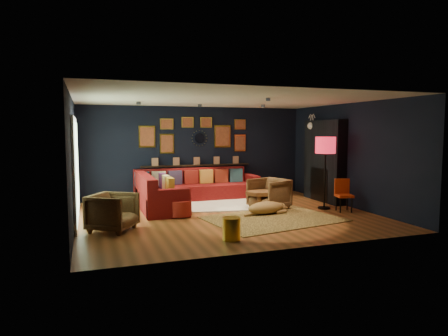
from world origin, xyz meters
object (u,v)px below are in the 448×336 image
object	(u,v)px
gold_stool	(231,229)
sectional	(183,191)
dog	(266,205)
pouf	(180,208)
armchair_right	(269,192)
armchair_left	(113,210)
coffee_table	(263,195)
orange_chair	(343,192)
floor_lamp	(325,148)

from	to	relation	value
gold_stool	sectional	bearing A→B (deg)	89.87
gold_stool	dog	bearing A→B (deg)	49.73
pouf	armchair_right	distance (m)	2.28
pouf	armchair_right	xyz separation A→B (m)	(2.26, 0.17, 0.21)
pouf	gold_stool	bearing A→B (deg)	-78.53
armchair_left	gold_stool	xyz separation A→B (m)	(1.93, -1.34, -0.20)
pouf	coffee_table	bearing A→B (deg)	2.87
orange_chair	pouf	bearing A→B (deg)	-175.18
coffee_table	floor_lamp	size ratio (longest dim) A/B	0.57
pouf	armchair_right	size ratio (longest dim) A/B	0.63
orange_chair	gold_stool	bearing A→B (deg)	-141.73
coffee_table	armchair_right	world-z (taller)	armchair_right
sectional	floor_lamp	size ratio (longest dim) A/B	1.93
armchair_right	gold_stool	distance (m)	2.96
coffee_table	orange_chair	size ratio (longest dim) A/B	1.30
coffee_table	orange_chair	world-z (taller)	orange_chair
armchair_right	floor_lamp	bearing A→B (deg)	51.81
dog	coffee_table	bearing A→B (deg)	65.31
armchair_left	sectional	bearing A→B (deg)	-5.86
sectional	armchair_right	bearing A→B (deg)	-38.28
pouf	floor_lamp	bearing A→B (deg)	-4.02
armchair_left	floor_lamp	xyz separation A→B (m)	(5.05, 0.55, 1.10)
gold_stool	floor_lamp	xyz separation A→B (m)	(3.12, 1.89, 1.30)
coffee_table	armchair_right	xyz separation A→B (m)	(0.21, 0.07, 0.04)
armchair_right	gold_stool	world-z (taller)	armchair_right
pouf	orange_chair	bearing A→B (deg)	-9.49
sectional	dog	xyz separation A→B (m)	(1.47, -2.01, -0.11)
coffee_table	dog	bearing A→B (deg)	-106.06
orange_chair	dog	size ratio (longest dim) A/B	0.62
gold_stool	orange_chair	size ratio (longest dim) A/B	0.52
orange_chair	floor_lamp	distance (m)	1.15
armchair_right	dog	size ratio (longest dim) A/B	0.66
pouf	armchair_left	world-z (taller)	armchair_left
armchair_left	dog	size ratio (longest dim) A/B	0.64
armchair_left	dog	distance (m)	3.43
sectional	dog	bearing A→B (deg)	-53.81
orange_chair	dog	distance (m)	1.94
sectional	orange_chair	xyz separation A→B (m)	(3.38, -2.25, 0.13)
armchair_left	orange_chair	distance (m)	5.32
sectional	coffee_table	xyz separation A→B (m)	(1.61, -1.51, 0.05)
armchair_right	dog	xyz separation A→B (m)	(-0.35, -0.57, -0.20)
armchair_left	orange_chair	xyz separation A→B (m)	(5.32, 0.16, 0.05)
coffee_table	pouf	distance (m)	2.07
sectional	coffee_table	bearing A→B (deg)	-43.00
coffee_table	armchair_left	bearing A→B (deg)	-165.73
coffee_table	orange_chair	distance (m)	1.92
pouf	armchair_right	bearing A→B (deg)	4.36
coffee_table	floor_lamp	world-z (taller)	floor_lamp
armchair_left	orange_chair	world-z (taller)	armchair_left
floor_lamp	coffee_table	bearing A→B (deg)	166.76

